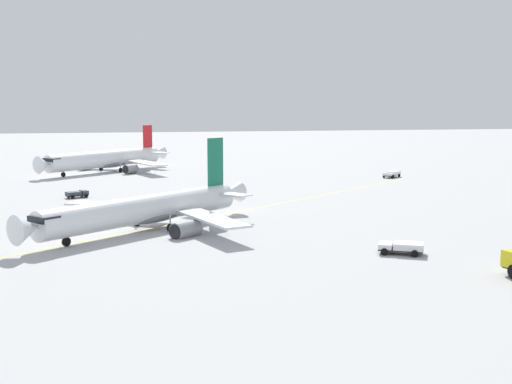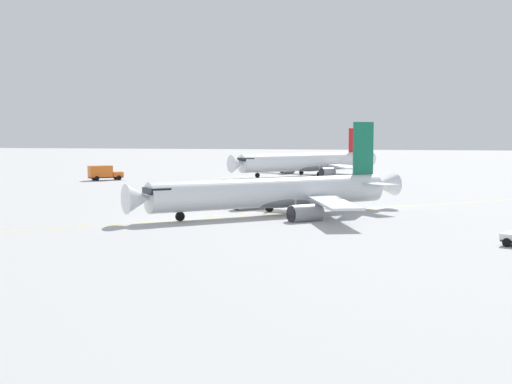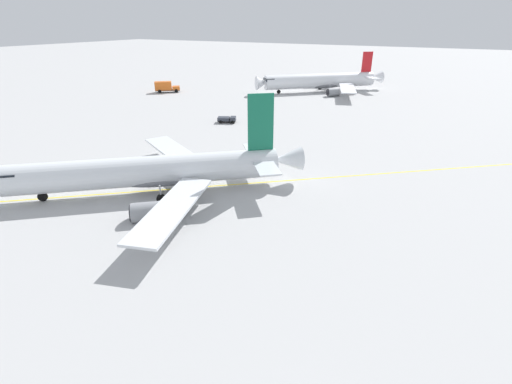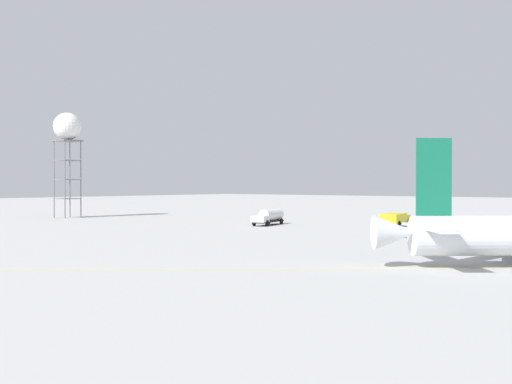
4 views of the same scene
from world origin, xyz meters
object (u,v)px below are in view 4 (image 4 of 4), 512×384
(fuel_tanker_truck, at_px, (269,216))
(pushback_tug_truck_extra, at_px, (401,231))
(fire_tender_truck, at_px, (395,219))
(radar_tower, at_px, (67,130))

(fuel_tanker_truck, relative_size, pushback_tug_truck_extra, 1.75)
(fire_tender_truck, bearing_deg, fuel_tanker_truck, 97.80)
(pushback_tug_truck_extra, distance_m, radar_tower, 82.14)
(fuel_tanker_truck, xyz_separation_m, pushback_tug_truck_extra, (-7.60, -29.47, -0.76))
(radar_tower, bearing_deg, pushback_tug_truck_extra, -89.39)
(fire_tender_truck, bearing_deg, pushback_tug_truck_extra, -162.86)
(fire_tender_truck, xyz_separation_m, pushback_tug_truck_extra, (-14.86, -7.88, -0.73))
(fuel_tanker_truck, height_order, pushback_tug_truck_extra, fuel_tanker_truck)
(fuel_tanker_truck, bearing_deg, fire_tender_truck, 96.81)
(fire_tender_truck, relative_size, pushback_tug_truck_extra, 1.90)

